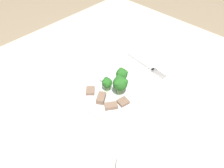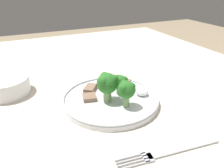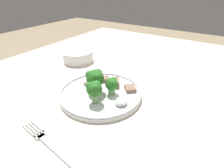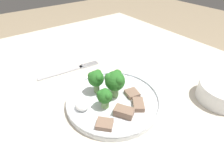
# 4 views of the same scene
# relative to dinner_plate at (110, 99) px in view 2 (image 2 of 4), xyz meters

# --- Properties ---
(table) EXTENTS (1.37, 1.10, 0.71)m
(table) POSITION_rel_dinner_plate_xyz_m (0.06, -0.03, -0.09)
(table) COLOR beige
(table) RESTS_ON ground_plane
(dinner_plate) EXTENTS (0.24, 0.24, 0.02)m
(dinner_plate) POSITION_rel_dinner_plate_xyz_m (0.00, 0.00, 0.00)
(dinner_plate) COLOR white
(dinner_plate) RESTS_ON table
(fork) EXTENTS (0.04, 0.21, 0.00)m
(fork) POSITION_rel_dinner_plate_xyz_m (-0.21, -0.03, -0.01)
(fork) COLOR #B2B2B7
(fork) RESTS_ON table
(cream_bowl) EXTENTS (0.13, 0.13, 0.05)m
(cream_bowl) POSITION_rel_dinner_plate_xyz_m (0.16, 0.24, 0.01)
(cream_bowl) COLOR white
(cream_bowl) RESTS_ON table
(broccoli_floret_near_rim_left) EXTENTS (0.05, 0.05, 0.07)m
(broccoli_floret_near_rim_left) POSITION_rel_dinner_plate_xyz_m (-0.01, 0.01, 0.05)
(broccoli_floret_near_rim_left) COLOR #7FA866
(broccoli_floret_near_rim_left) RESTS_ON dinner_plate
(broccoli_floret_center_left) EXTENTS (0.04, 0.04, 0.06)m
(broccoli_floret_center_left) POSITION_rel_dinner_plate_xyz_m (-0.05, -0.02, 0.05)
(broccoli_floret_center_left) COLOR #7FA866
(broccoli_floret_center_left) RESTS_ON dinner_plate
(broccoli_floret_back_left) EXTENTS (0.04, 0.04, 0.05)m
(broccoli_floret_back_left) POSITION_rel_dinner_plate_xyz_m (0.01, -0.03, 0.04)
(broccoli_floret_back_left) COLOR #7FA866
(broccoli_floret_back_left) RESTS_ON dinner_plate
(meat_slice_front_slice) EXTENTS (0.05, 0.05, 0.01)m
(meat_slice_front_slice) POSITION_rel_dinner_plate_xyz_m (0.06, 0.03, 0.01)
(meat_slice_front_slice) COLOR #846651
(meat_slice_front_slice) RESTS_ON dinner_plate
(meat_slice_middle_slice) EXTENTS (0.05, 0.04, 0.02)m
(meat_slice_middle_slice) POSITION_rel_dinner_plate_xyz_m (0.06, -0.01, 0.01)
(meat_slice_middle_slice) COLOR #846651
(meat_slice_middle_slice) RESTS_ON dinner_plate
(meat_slice_rear_slice) EXTENTS (0.04, 0.04, 0.01)m
(meat_slice_rear_slice) POSITION_rel_dinner_plate_xyz_m (0.02, 0.05, 0.01)
(meat_slice_rear_slice) COLOR #846651
(meat_slice_rear_slice) RESTS_ON dinner_plate
(meat_slice_edge_slice) EXTENTS (0.05, 0.05, 0.01)m
(meat_slice_edge_slice) POSITION_rel_dinner_plate_xyz_m (0.06, -0.07, 0.01)
(meat_slice_edge_slice) COLOR #846651
(meat_slice_edge_slice) RESTS_ON dinner_plate
(sauce_dollop) EXTENTS (0.04, 0.03, 0.02)m
(sauce_dollop) POSITION_rel_dinner_plate_xyz_m (-0.02, -0.08, 0.01)
(sauce_dollop) COLOR white
(sauce_dollop) RESTS_ON dinner_plate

